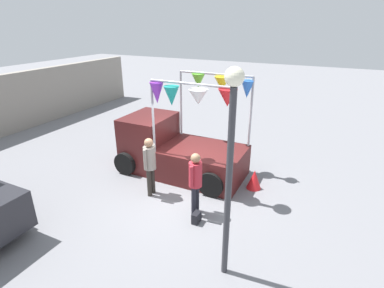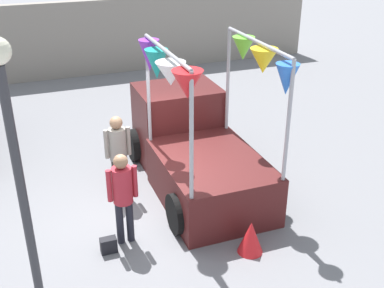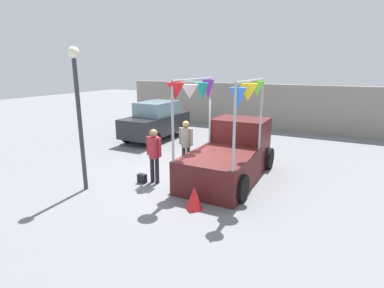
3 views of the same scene
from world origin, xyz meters
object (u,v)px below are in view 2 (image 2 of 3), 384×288
vendor_truck (192,142)px  person_vendor (118,149)px  street_lamp (15,155)px  handbag (109,245)px  person_customer (123,191)px  folded_kite_bundle_crimson (251,237)px

vendor_truck → person_vendor: vendor_truck is taller
street_lamp → handbag: bearing=45.0°
person_customer → person_vendor: person_vendor is taller
street_lamp → folded_kite_bundle_crimson: (3.47, 0.34, -2.35)m
vendor_truck → folded_kite_bundle_crimson: (0.04, -2.71, -0.59)m
person_vendor → street_lamp: bearing=-121.6°
folded_kite_bundle_crimson → person_customer: bearing=151.5°
person_customer → handbag: person_customer is taller
vendor_truck → handbag: vendor_truck is taller
person_vendor → handbag: (-0.62, -1.75, -0.93)m
person_customer → folded_kite_bundle_crimson: 2.32m
vendor_truck → handbag: 3.01m
street_lamp → folded_kite_bundle_crimson: street_lamp is taller
vendor_truck → person_customer: vendor_truck is taller
person_customer → street_lamp: street_lamp is taller
person_customer → street_lamp: 2.62m
vendor_truck → handbag: size_ratio=14.70×
person_vendor → street_lamp: size_ratio=0.43×
vendor_truck → person_vendor: size_ratio=2.34×
person_customer → person_vendor: size_ratio=0.98×
vendor_truck → street_lamp: size_ratio=1.01×
person_customer → folded_kite_bundle_crimson: (1.93, -1.05, -0.74)m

